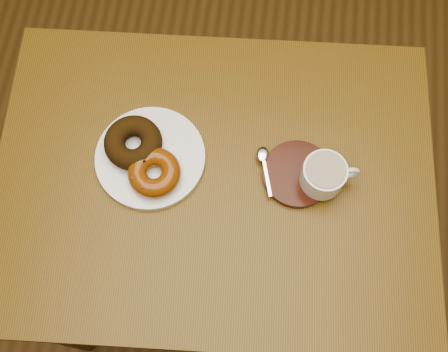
# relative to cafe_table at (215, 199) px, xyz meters

# --- Properties ---
(ground) EXTENTS (6.00, 6.00, 0.00)m
(ground) POSITION_rel_cafe_table_xyz_m (0.20, 0.12, -0.67)
(ground) COLOR brown
(ground) RESTS_ON ground
(cafe_table) EXTENTS (0.90, 0.70, 0.80)m
(cafe_table) POSITION_rel_cafe_table_xyz_m (0.00, 0.00, 0.00)
(cafe_table) COLOR brown
(cafe_table) RESTS_ON ground
(donut_plate) EXTENTS (0.26, 0.26, 0.01)m
(donut_plate) POSITION_rel_cafe_table_xyz_m (-0.13, 0.02, 0.13)
(donut_plate) COLOR white
(donut_plate) RESTS_ON cafe_table
(donut_cinnamon) EXTENTS (0.15, 0.15, 0.04)m
(donut_cinnamon) POSITION_rel_cafe_table_xyz_m (-0.16, 0.04, 0.16)
(donut_cinnamon) COLOR black
(donut_cinnamon) RESTS_ON donut_plate
(donut_caramel) EXTENTS (0.13, 0.13, 0.04)m
(donut_caramel) POSITION_rel_cafe_table_xyz_m (-0.11, -0.01, 0.16)
(donut_caramel) COLOR brown
(donut_caramel) RESTS_ON donut_plate
(saucer) EXTENTS (0.17, 0.17, 0.01)m
(saucer) POSITION_rel_cafe_table_xyz_m (0.16, 0.03, 0.14)
(saucer) COLOR black
(saucer) RESTS_ON cafe_table
(coffee_cup) EXTENTS (0.11, 0.08, 0.06)m
(coffee_cup) POSITION_rel_cafe_table_xyz_m (0.21, 0.02, 0.17)
(coffee_cup) COLOR white
(coffee_cup) RESTS_ON saucer
(teaspoon) EXTENTS (0.04, 0.10, 0.01)m
(teaspoon) POSITION_rel_cafe_table_xyz_m (0.09, 0.05, 0.15)
(teaspoon) COLOR silver
(teaspoon) RESTS_ON saucer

